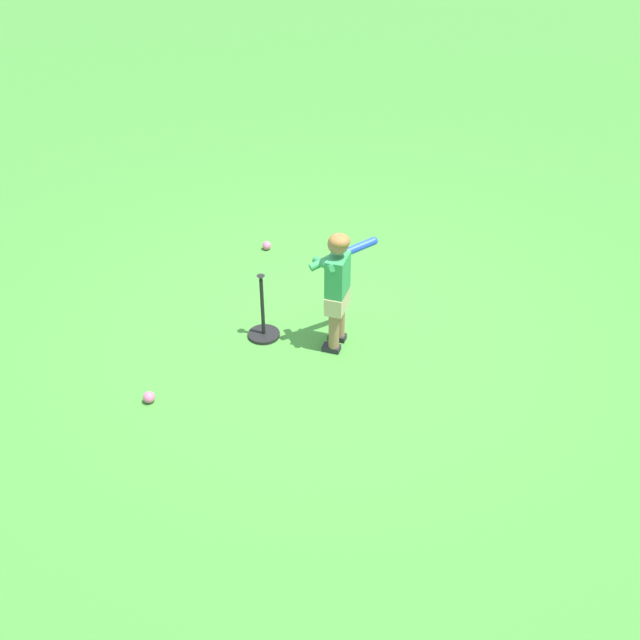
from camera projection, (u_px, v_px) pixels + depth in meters
The scene contains 5 objects.
ground_plane at pixel (323, 327), 6.55m from camera, with size 40.00×40.00×0.00m, color #479338.
child_batter at pixel (338, 280), 5.96m from camera, with size 0.41×0.59×1.08m.
play_ball_center_lawn at pixel (149, 397), 5.69m from camera, with size 0.09×0.09×0.09m, color pink.
play_ball_near_batter at pixel (267, 245), 7.67m from camera, with size 0.09×0.09×0.09m, color pink.
batting_tee at pixel (263, 326), 6.37m from camera, with size 0.28×0.28×0.62m.
Camera 1 is at (-2.51, 4.70, 3.80)m, focal length 41.07 mm.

